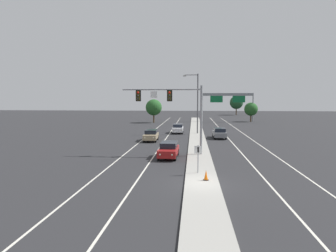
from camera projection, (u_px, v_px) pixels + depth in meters
The scene contains 18 objects.
ground_plane at pixel (202, 185), 20.88m from camera, with size 260.00×260.00×0.00m, color #28282B.
median_island at pixel (198, 144), 38.74m from camera, with size 2.40×110.00×0.15m, color #9E9B93.
lane_stripe_oncoming_center at pixel (167, 138), 46.08m from camera, with size 0.14×100.00×0.01m, color silver.
lane_stripe_receding_center at pixel (228, 138), 45.30m from camera, with size 0.14×100.00×0.01m, color silver.
edge_stripe_left at pixel (145, 137), 46.36m from camera, with size 0.14×100.00×0.01m, color silver.
edge_stripe_right at pixel (251, 139), 45.02m from camera, with size 0.14×100.00×0.01m, color silver.
overhead_signal_mast at pixel (175, 104), 31.36m from camera, with size 8.42×0.44×7.20m.
median_sign_post at pixel (198, 155), 23.47m from camera, with size 0.60×0.10×2.20m.
street_lamp_median at pixel (196, 100), 50.23m from camera, with size 2.58×0.28×10.00m.
car_oncoming_red at pixel (169, 150), 30.41m from camera, with size 1.93×4.51×1.58m.
car_oncoming_tan at pixel (151, 135), 42.57m from camera, with size 1.91×4.50×1.58m.
car_oncoming_white at pixel (178, 128), 52.32m from camera, with size 1.87×4.49×1.58m.
car_receding_grey at pixel (219, 133), 45.32m from camera, with size 1.88×4.49×1.58m.
traffic_cone_median_nose at pixel (206, 175), 21.41m from camera, with size 0.36×0.36×0.74m.
highway_sign_gantry at pixel (228, 98), 77.49m from camera, with size 13.28×0.42×7.50m.
tree_far_left_a at pixel (154, 107), 74.83m from camera, with size 4.05×4.05×5.86m.
tree_far_right_a at pixel (251, 109), 77.94m from camera, with size 3.48×3.48×5.03m.
tree_far_right_c at pixel (236, 103), 110.74m from camera, with size 4.87×4.87×7.04m.
Camera 1 is at (-0.64, -20.55, 5.96)m, focal length 32.02 mm.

